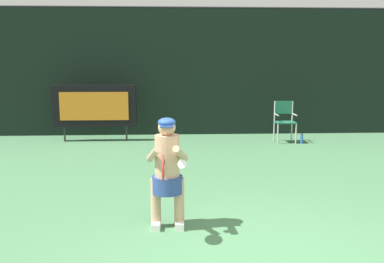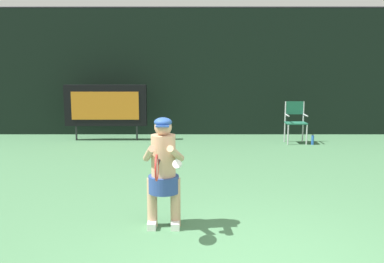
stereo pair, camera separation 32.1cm
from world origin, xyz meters
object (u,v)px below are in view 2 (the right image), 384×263
Objects in this scene: tennis_player at (163,169)px; tennis_racket at (156,167)px; umpire_chair at (294,119)px; water_bottle at (312,140)px; scoreboard at (105,105)px.

tennis_player is 0.52m from tennis_racket.
tennis_racket is at bearing -94.90° from tennis_player.
water_bottle is (0.40, -0.27, -0.50)m from umpire_chair.
umpire_chair is 7.09m from tennis_racket.
tennis_racket is at bearing -74.15° from scoreboard.
water_bottle is 0.19× the size of tennis_player.
scoreboard reaches higher than tennis_racket.
tennis_player is at bearing 66.57° from tennis_racket.
tennis_player is 2.36× the size of tennis_racket.
water_bottle is at bearing -6.97° from scoreboard.
umpire_chair is (5.03, -0.40, -0.33)m from scoreboard.
water_bottle is 0.44× the size of tennis_racket.
tennis_racket reaches higher than water_bottle.
tennis_racket is (-0.04, -0.50, 0.15)m from tennis_player.
tennis_player is at bearing -72.60° from scoreboard.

